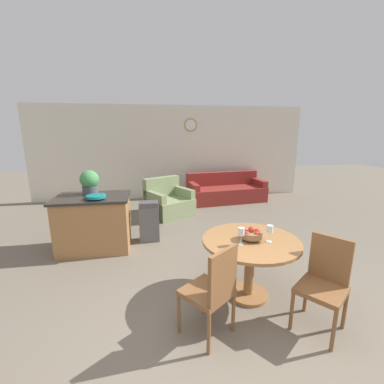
{
  "coord_description": "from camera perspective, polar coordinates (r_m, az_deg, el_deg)",
  "views": [
    {
      "loc": [
        -0.63,
        -1.82,
        1.97
      ],
      "look_at": [
        0.06,
        2.47,
        0.94
      ],
      "focal_mm": 24.0,
      "sensor_mm": 36.0,
      "label": 1
    }
  ],
  "objects": [
    {
      "name": "ground_plane",
      "position": [
        2.75,
        8.18,
        -32.47
      ],
      "size": [
        24.0,
        24.0,
        0.0
      ],
      "primitive_type": "plane",
      "color": "#706656"
    },
    {
      "name": "wall_back",
      "position": [
        7.71,
        -4.51,
        8.71
      ],
      "size": [
        8.0,
        0.09,
        2.7
      ],
      "color": "silver",
      "rests_on": "ground_plane"
    },
    {
      "name": "dining_table",
      "position": [
        3.18,
        12.81,
        -13.01
      ],
      "size": [
        1.14,
        1.14,
        0.74
      ],
      "color": "#9E6B3D",
      "rests_on": "ground_plane"
    },
    {
      "name": "dining_chair_near_left",
      "position": [
        2.59,
        4.63,
        -20.51
      ],
      "size": [
        0.59,
        0.59,
        0.95
      ],
      "rotation": [
        0.0,
        0.0,
        6.94
      ],
      "color": "brown",
      "rests_on": "ground_plane"
    },
    {
      "name": "dining_chair_near_right",
      "position": [
        3.01,
        27.35,
        -16.9
      ],
      "size": [
        0.59,
        0.59,
        0.95
      ],
      "rotation": [
        0.0,
        0.0,
        8.51
      ],
      "color": "brown",
      "rests_on": "ground_plane"
    },
    {
      "name": "fruit_bowl",
      "position": [
        3.09,
        13.06,
        -8.99
      ],
      "size": [
        0.25,
        0.25,
        0.16
      ],
      "color": "olive",
      "rests_on": "dining_table"
    },
    {
      "name": "wine_glass_left",
      "position": [
        2.9,
        10.9,
        -8.79
      ],
      "size": [
        0.07,
        0.07,
        0.2
      ],
      "color": "silver",
      "rests_on": "dining_table"
    },
    {
      "name": "wine_glass_right",
      "position": [
        3.05,
        16.9,
        -8.02
      ],
      "size": [
        0.07,
        0.07,
        0.2
      ],
      "color": "silver",
      "rests_on": "dining_table"
    },
    {
      "name": "kitchen_island",
      "position": [
        4.67,
        -20.84,
        -6.37
      ],
      "size": [
        1.19,
        0.83,
        0.92
      ],
      "color": "#9E6B3D",
      "rests_on": "ground_plane"
    },
    {
      "name": "teal_bowl",
      "position": [
        4.32,
        -20.53,
        -0.95
      ],
      "size": [
        0.3,
        0.3,
        0.07
      ],
      "color": "#147A7F",
      "rests_on": "kitchen_island"
    },
    {
      "name": "potted_plant",
      "position": [
        4.67,
        -21.8,
        2.12
      ],
      "size": [
        0.31,
        0.31,
        0.41
      ],
      "color": "#4C4C51",
      "rests_on": "kitchen_island"
    },
    {
      "name": "trash_bin",
      "position": [
        4.78,
        -9.48,
        -6.47
      ],
      "size": [
        0.35,
        0.25,
        0.73
      ],
      "color": "#56565B",
      "rests_on": "ground_plane"
    },
    {
      "name": "couch",
      "position": [
        7.46,
        7.54,
        0.14
      ],
      "size": [
        2.25,
        1.13,
        0.81
      ],
      "rotation": [
        0.0,
        0.0,
        0.12
      ],
      "color": "maroon",
      "rests_on": "ground_plane"
    },
    {
      "name": "armchair",
      "position": [
        6.22,
        -5.31,
        -2.33
      ],
      "size": [
        1.26,
        1.23,
        0.87
      ],
      "rotation": [
        0.0,
        0.0,
        0.52
      ],
      "color": "gray",
      "rests_on": "ground_plane"
    }
  ]
}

